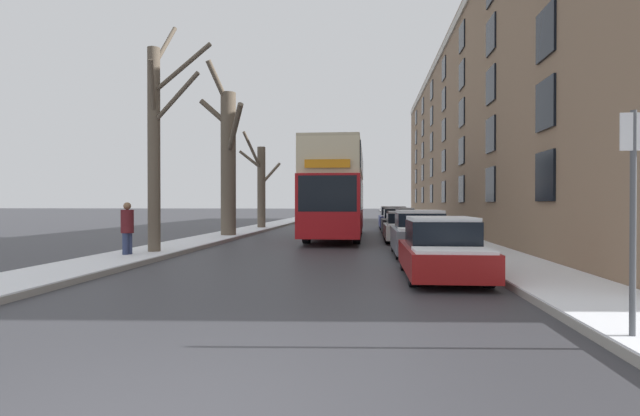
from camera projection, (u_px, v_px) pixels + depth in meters
name	position (u px, v px, depth m)	size (l,w,h in m)	color
sidewalk_left	(305.00, 218.00, 57.00)	(2.09, 130.00, 0.16)	gray
sidewalk_right	(402.00, 218.00, 55.96)	(2.09, 130.00, 0.16)	gray
terrace_facade_right	(517.00, 133.00, 31.30)	(9.10, 48.36, 12.23)	#8C7056
bare_tree_left_0	(156.00, 142.00, 15.98)	(2.32, 2.12, 7.72)	brown
bare_tree_left_1	(228.00, 160.00, 24.33)	(2.69, 2.50, 8.54)	brown
bare_tree_left_2	(261.00, 185.00, 32.17)	(2.43, 3.55, 6.16)	brown
double_decker_bus	(337.00, 187.00, 24.52)	(2.50, 11.56, 4.40)	red
parked_car_0	(442.00, 250.00, 11.36)	(1.71, 4.11, 1.39)	maroon
parked_car_1	(419.00, 235.00, 16.26)	(1.70, 4.09, 1.49)	slate
parked_car_2	(406.00, 228.00, 22.16)	(1.88, 4.09, 1.35)	silver
parked_car_3	(399.00, 222.00, 27.10)	(1.81, 4.05, 1.46)	black
parked_car_4	(393.00, 219.00, 32.96)	(1.81, 4.56, 1.51)	navy
oncoming_van	(328.00, 208.00, 46.85)	(1.93, 5.11, 2.41)	white
pedestrian_left_sidewalk	(127.00, 228.00, 15.08)	(0.38, 0.38, 1.74)	navy
street_sign_post	(633.00, 213.00, 5.79)	(0.32, 0.07, 2.78)	#4C4F54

